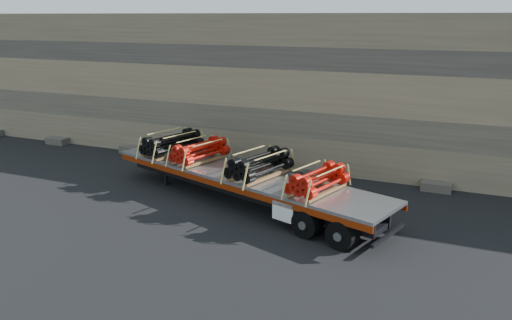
{
  "coord_description": "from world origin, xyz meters",
  "views": [
    {
      "loc": [
        7.64,
        -15.93,
        6.9
      ],
      "look_at": [
        0.47,
        1.19,
        1.51
      ],
      "focal_mm": 35.0,
      "sensor_mm": 36.0,
      "label": 1
    }
  ],
  "objects_px": {
    "trailer": "(243,187)",
    "bundle_front": "(172,144)",
    "bundle_midfront": "(200,151)",
    "bundle_midrear": "(260,165)",
    "bundle_rear": "(318,181)"
  },
  "relations": [
    {
      "from": "bundle_midfront",
      "to": "bundle_midrear",
      "type": "distance_m",
      "value": 3.16
    },
    {
      "from": "trailer",
      "to": "bundle_front",
      "type": "distance_m",
      "value": 4.15
    },
    {
      "from": "bundle_midrear",
      "to": "bundle_rear",
      "type": "relative_size",
      "value": 1.11
    },
    {
      "from": "bundle_front",
      "to": "bundle_rear",
      "type": "height_order",
      "value": "bundle_front"
    },
    {
      "from": "trailer",
      "to": "bundle_front",
      "type": "bearing_deg",
      "value": 180.0
    },
    {
      "from": "bundle_midrear",
      "to": "bundle_rear",
      "type": "height_order",
      "value": "bundle_midrear"
    },
    {
      "from": "bundle_front",
      "to": "bundle_midrear",
      "type": "distance_m",
      "value": 4.86
    },
    {
      "from": "bundle_midfront",
      "to": "bundle_midrear",
      "type": "relative_size",
      "value": 0.92
    },
    {
      "from": "bundle_front",
      "to": "bundle_rear",
      "type": "distance_m",
      "value": 7.38
    },
    {
      "from": "bundle_midfront",
      "to": "trailer",
      "type": "bearing_deg",
      "value": -0.0
    },
    {
      "from": "bundle_front",
      "to": "bundle_rear",
      "type": "relative_size",
      "value": 1.11
    },
    {
      "from": "bundle_front",
      "to": "trailer",
      "type": "bearing_deg",
      "value": -0.0
    },
    {
      "from": "trailer",
      "to": "bundle_front",
      "type": "relative_size",
      "value": 4.81
    },
    {
      "from": "bundle_midfront",
      "to": "bundle_midrear",
      "type": "xyz_separation_m",
      "value": [
        3.01,
        -0.96,
        0.03
      ]
    },
    {
      "from": "trailer",
      "to": "bundle_rear",
      "type": "bearing_deg",
      "value": 0.0
    }
  ]
}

